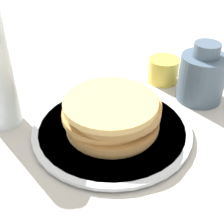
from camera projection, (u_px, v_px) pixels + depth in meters
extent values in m
plane|color=#BCB7AD|center=(113.00, 126.00, 0.61)|extent=(4.00, 4.00, 0.00)
cylinder|color=silver|center=(112.00, 130.00, 0.59)|extent=(0.28, 0.28, 0.01)
cylinder|color=silver|center=(112.00, 129.00, 0.59)|extent=(0.30, 0.30, 0.01)
cylinder|color=tan|center=(112.00, 126.00, 0.58)|extent=(0.17, 0.17, 0.01)
cylinder|color=#B68246|center=(113.00, 122.00, 0.57)|extent=(0.17, 0.17, 0.01)
cylinder|color=tan|center=(108.00, 113.00, 0.57)|extent=(0.17, 0.17, 0.01)
cylinder|color=tan|center=(114.00, 108.00, 0.56)|extent=(0.17, 0.17, 0.02)
cylinder|color=#E1B76B|center=(110.00, 103.00, 0.55)|extent=(0.17, 0.17, 0.01)
cylinder|color=yellow|center=(163.00, 70.00, 0.74)|extent=(0.07, 0.07, 0.06)
cylinder|color=#4C6075|center=(202.00, 78.00, 0.66)|extent=(0.10, 0.10, 0.10)
cylinder|color=#4C6075|center=(207.00, 50.00, 0.63)|extent=(0.05, 0.05, 0.03)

